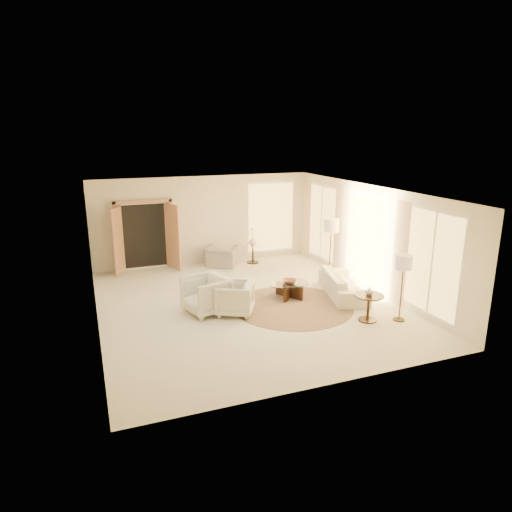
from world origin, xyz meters
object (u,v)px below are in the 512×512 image
object	(u,v)px
armchair_left	(206,293)
end_vase	(369,291)
sofa	(343,284)
armchair_right	(235,297)
side_table	(253,252)
floor_lamp_far	(404,265)
end_table	(369,303)
floor_lamp_near	(331,228)
bowl	(289,281)
side_vase	(253,241)
accent_chair	(221,254)
coffee_table	(289,288)

from	to	relation	value
armchair_left	end_vase	size ratio (longest dim) A/B	5.29
sofa	armchair_right	bearing A→B (deg)	108.02
armchair_right	sofa	bearing A→B (deg)	121.28
side_table	floor_lamp_far	world-z (taller)	floor_lamp_far
end_table	floor_lamp_near	size ratio (longest dim) A/B	0.37
bowl	side_vase	size ratio (longest dim) A/B	1.38
accent_chair	coffee_table	bearing A→B (deg)	133.91
accent_chair	side_vase	size ratio (longest dim) A/B	3.60
accent_chair	floor_lamp_far	bearing A→B (deg)	144.76
sofa	armchair_left	xyz separation A→B (m)	(-3.63, 0.16, 0.17)
sofa	side_table	size ratio (longest dim) A/B	3.52
armchair_left	floor_lamp_far	xyz separation A→B (m)	(3.96, -2.03, 0.83)
coffee_table	bowl	size ratio (longest dim) A/B	3.29
bowl	armchair_left	bearing A→B (deg)	-175.19
floor_lamp_near	end_table	bearing A→B (deg)	-103.05
floor_lamp_far	side_table	bearing A→B (deg)	104.78
sofa	floor_lamp_near	world-z (taller)	floor_lamp_near
floor_lamp_near	bowl	world-z (taller)	floor_lamp_near
end_table	side_vase	distance (m)	5.39
end_table	side_table	bearing A→B (deg)	98.39
coffee_table	floor_lamp_far	distance (m)	2.99
sofa	end_vase	size ratio (longest dim) A/B	11.62
armchair_right	bowl	xyz separation A→B (m)	(1.64, 0.51, 0.02)
floor_lamp_far	armchair_right	bearing A→B (deg)	153.12
end_vase	coffee_table	bearing A→B (deg)	117.66
end_vase	end_table	bearing A→B (deg)	90.00
side_vase	end_vase	bearing A→B (deg)	-81.61
coffee_table	bowl	distance (m)	0.19
armchair_left	side_vase	xyz separation A→B (m)	(2.49, 3.54, 0.24)
accent_chair	floor_lamp_near	distance (m)	3.65
end_table	bowl	bearing A→B (deg)	117.66
armchair_left	coffee_table	world-z (taller)	armchair_left
armchair_right	bowl	distance (m)	1.72
sofa	bowl	bearing A→B (deg)	90.97
end_table	floor_lamp_far	world-z (taller)	floor_lamp_far
sofa	accent_chair	distance (m)	4.30
sofa	floor_lamp_far	size ratio (longest dim) A/B	1.37
armchair_left	side_table	distance (m)	4.33
coffee_table	side_table	distance (m)	3.36
armchair_right	side_table	bearing A→B (deg)	-178.00
armchair_left	coffee_table	size ratio (longest dim) A/B	0.81
sofa	coffee_table	world-z (taller)	sofa
accent_chair	bowl	xyz separation A→B (m)	(0.81, -3.35, 0.03)
armchair_left	end_table	xyz separation A→B (m)	(3.28, -1.79, -0.05)
armchair_left	bowl	world-z (taller)	armchair_left
coffee_table	side_vase	bearing A→B (deg)	85.71
armchair_right	side_vase	size ratio (longest dim) A/B	3.22
side_vase	floor_lamp_near	bearing A→B (deg)	-58.44
armchair_right	floor_lamp_far	distance (m)	3.87
bowl	side_vase	bearing A→B (deg)	85.71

